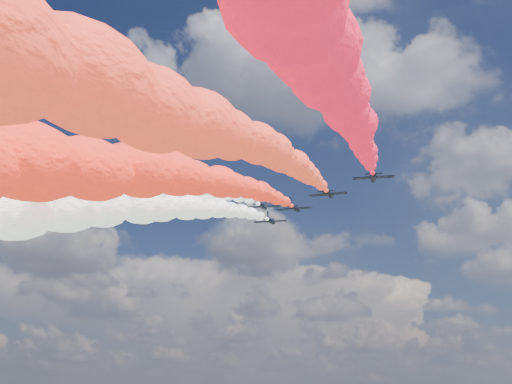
# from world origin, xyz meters

# --- Properties ---
(jet_0) EXTENTS (9.60, 12.97, 4.77)m
(jet_0) POSITION_xyz_m (-27.30, -5.25, 98.39)
(jet_0) COLOR black
(jet_1) EXTENTS (9.65, 13.01, 4.77)m
(jet_1) POSITION_xyz_m (-19.29, 5.33, 98.39)
(jet_1) COLOR black
(trail_1) EXTENTS (7.27, 134.60, 41.54)m
(trail_1) POSITION_xyz_m (-19.29, -63.55, 80.39)
(trail_1) COLOR blue
(jet_2) EXTENTS (9.75, 13.08, 4.77)m
(jet_2) POSITION_xyz_m (-9.23, 11.99, 98.39)
(jet_2) COLOR black
(trail_2) EXTENTS (7.27, 134.60, 41.54)m
(trail_2) POSITION_xyz_m (-9.23, -56.89, 80.39)
(trail_2) COLOR #1467FF
(jet_3) EXTENTS (10.05, 13.29, 4.77)m
(jet_3) POSITION_xyz_m (0.33, 10.08, 98.39)
(jet_3) COLOR black
(trail_3) EXTENTS (7.27, 134.60, 41.54)m
(trail_3) POSITION_xyz_m (0.33, -58.80, 80.39)
(trail_3) COLOR white
(jet_4) EXTENTS (9.61, 12.98, 4.77)m
(jet_4) POSITION_xyz_m (-0.41, 24.80, 98.39)
(jet_4) COLOR black
(trail_4) EXTENTS (7.27, 134.60, 41.54)m
(trail_4) POSITION_xyz_m (-0.41, -44.08, 80.39)
(trail_4) COLOR white
(jet_5) EXTENTS (10.09, 13.32, 4.77)m
(jet_5) POSITION_xyz_m (8.32, 13.64, 98.39)
(jet_5) COLOR black
(trail_5) EXTENTS (7.27, 134.60, 41.54)m
(trail_5) POSITION_xyz_m (8.32, -55.23, 80.39)
(trail_5) COLOR red
(jet_6) EXTENTS (10.02, 13.27, 4.77)m
(jet_6) POSITION_xyz_m (18.56, 3.07, 98.39)
(jet_6) COLOR black
(trail_6) EXTENTS (7.27, 134.60, 41.54)m
(trail_6) POSITION_xyz_m (18.56, -65.81, 80.39)
(trail_6) COLOR #F13825
(jet_7) EXTENTS (9.88, 13.17, 4.77)m
(jet_7) POSITION_xyz_m (29.97, -7.25, 98.39)
(jet_7) COLOR black
(trail_7) EXTENTS (7.27, 134.60, 41.54)m
(trail_7) POSITION_xyz_m (29.97, -76.13, 80.39)
(trail_7) COLOR red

